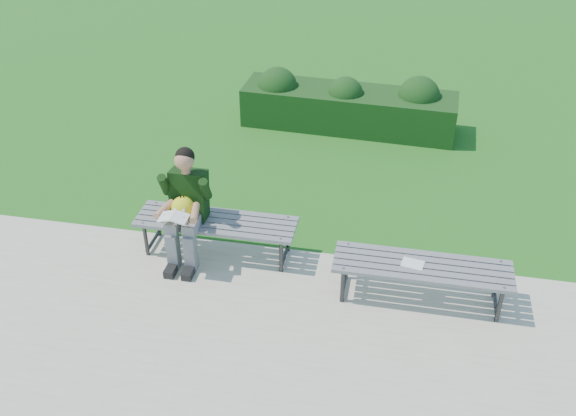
{
  "coord_description": "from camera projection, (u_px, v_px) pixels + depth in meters",
  "views": [
    {
      "loc": [
        1.18,
        -5.81,
        4.54
      ],
      "look_at": [
        0.07,
        -0.13,
        0.68
      ],
      "focal_mm": 40.0,
      "sensor_mm": 36.0,
      "label": 1
    }
  ],
  "objects": [
    {
      "name": "bench_left",
      "position": [
        216.0,
        224.0,
        7.16
      ],
      "size": [
        1.8,
        0.5,
        0.46
      ],
      "color": "gray",
      "rests_on": "walkway"
    },
    {
      "name": "paper_sheet",
      "position": [
        413.0,
        264.0,
        6.48
      ],
      "size": [
        0.25,
        0.2,
        0.01
      ],
      "color": "white",
      "rests_on": "bench_right"
    },
    {
      "name": "hedge",
      "position": [
        348.0,
        104.0,
        9.91
      ],
      "size": [
        3.31,
        0.99,
        0.89
      ],
      "color": "#143C14",
      "rests_on": "ground"
    },
    {
      "name": "bench_right",
      "position": [
        422.0,
        269.0,
        6.5
      ],
      "size": [
        1.8,
        0.5,
        0.46
      ],
      "color": "gray",
      "rests_on": "walkway"
    },
    {
      "name": "ground",
      "position": [
        284.0,
        250.0,
        7.45
      ],
      "size": [
        80.0,
        80.0,
        0.0
      ],
      "color": "#2F6E1B",
      "rests_on": "ground"
    },
    {
      "name": "seated_boy",
      "position": [
        185.0,
        204.0,
        6.96
      ],
      "size": [
        0.56,
        0.76,
        1.31
      ],
      "color": "slate",
      "rests_on": "walkway"
    },
    {
      "name": "walkway",
      "position": [
        247.0,
        360.0,
        6.02
      ],
      "size": [
        30.0,
        3.5,
        0.02
      ],
      "color": "beige",
      "rests_on": "ground"
    }
  ]
}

